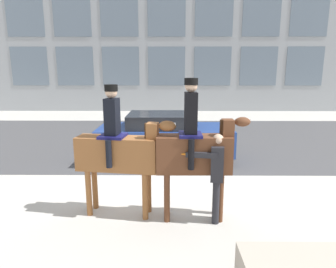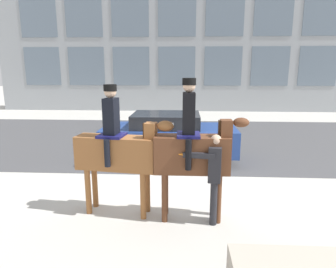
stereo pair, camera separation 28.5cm
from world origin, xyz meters
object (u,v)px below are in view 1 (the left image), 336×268
at_px(mounted_horse_lead, 119,150).
at_px(pedestrian_bystander, 216,171).
at_px(mounted_horse_companion, 195,150).
at_px(street_car_near_lane, 164,136).

xyz_separation_m(mounted_horse_lead, pedestrian_bystander, (1.79, -0.30, -0.31)).
height_order(mounted_horse_lead, mounted_horse_companion, mounted_horse_companion).
bearing_deg(mounted_horse_companion, pedestrian_bystander, -21.33).
xyz_separation_m(mounted_horse_lead, mounted_horse_companion, (1.42, -0.15, 0.05)).
relative_size(mounted_horse_lead, street_car_near_lane, 0.63).
distance_m(mounted_horse_lead, mounted_horse_companion, 1.43).
relative_size(mounted_horse_companion, street_car_near_lane, 0.66).
bearing_deg(mounted_horse_lead, street_car_near_lane, 84.90).
xyz_separation_m(pedestrian_bystander, street_car_near_lane, (-1.01, 3.72, -0.20)).
bearing_deg(mounted_horse_lead, pedestrian_bystander, -1.61).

